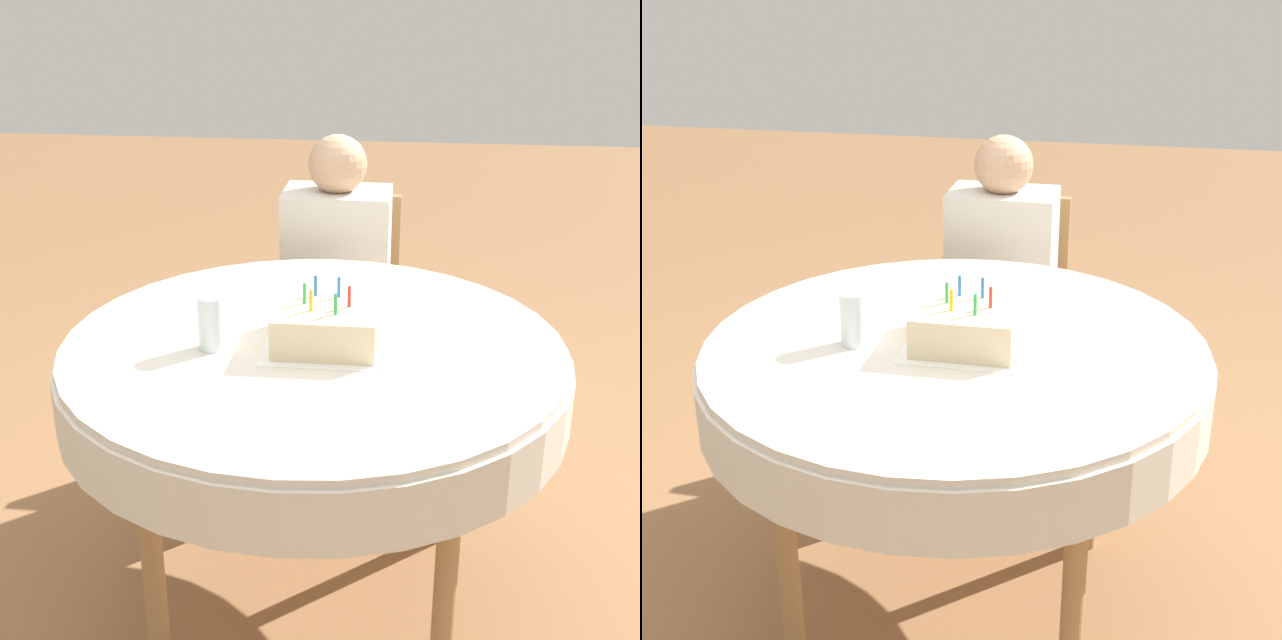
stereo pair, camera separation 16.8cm
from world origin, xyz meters
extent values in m
plane|color=#8C603D|center=(0.00, 0.00, 0.00)|extent=(12.00, 12.00, 0.00)
cylinder|color=silver|center=(0.00, 0.00, 0.76)|extent=(1.17, 1.17, 0.02)
cylinder|color=silver|center=(0.00, 0.00, 0.68)|extent=(1.19, 1.19, 0.14)
cylinder|color=#A37A4C|center=(-0.32, -0.32, 0.37)|extent=(0.05, 0.05, 0.75)
cylinder|color=#A37A4C|center=(0.32, -0.32, 0.37)|extent=(0.05, 0.05, 0.75)
cylinder|color=#A37A4C|center=(-0.32, 0.32, 0.37)|extent=(0.05, 0.05, 0.75)
cylinder|color=#A37A4C|center=(0.32, 0.32, 0.37)|extent=(0.05, 0.05, 0.75)
cube|color=#A37A4C|center=(-0.02, 0.83, 0.41)|extent=(0.44, 0.44, 0.04)
cube|color=#A37A4C|center=(-0.02, 1.03, 0.64)|extent=(0.39, 0.04, 0.42)
cylinder|color=#A37A4C|center=(-0.21, 0.64, 0.20)|extent=(0.04, 0.04, 0.39)
cylinder|color=#A37A4C|center=(0.17, 0.64, 0.20)|extent=(0.04, 0.04, 0.39)
cylinder|color=#A37A4C|center=(-0.21, 1.02, 0.20)|extent=(0.04, 0.04, 0.39)
cylinder|color=#A37A4C|center=(0.17, 1.01, 0.20)|extent=(0.04, 0.04, 0.39)
cylinder|color=tan|center=(-0.11, 0.67, 0.21)|extent=(0.09, 0.09, 0.43)
cylinder|color=tan|center=(0.06, 0.66, 0.21)|extent=(0.09, 0.09, 0.43)
cube|color=beige|center=(-0.02, 0.83, 0.67)|extent=(0.34, 0.23, 0.48)
sphere|color=tan|center=(-0.02, 0.83, 0.99)|extent=(0.18, 0.18, 0.18)
cube|color=white|center=(0.03, -0.01, 0.77)|extent=(0.28, 0.28, 0.00)
cube|color=beige|center=(0.03, -0.01, 0.81)|extent=(0.23, 0.23, 0.09)
cylinder|color=red|center=(0.08, -0.01, 0.88)|extent=(0.01, 0.01, 0.05)
cylinder|color=blue|center=(0.05, 0.05, 0.88)|extent=(0.01, 0.01, 0.05)
cylinder|color=blue|center=(0.00, 0.05, 0.88)|extent=(0.01, 0.01, 0.05)
cylinder|color=green|center=(-0.02, 0.00, 0.88)|extent=(0.01, 0.01, 0.05)
cylinder|color=gold|center=(0.00, -0.04, 0.88)|extent=(0.01, 0.01, 0.05)
cylinder|color=green|center=(0.06, -0.06, 0.88)|extent=(0.01, 0.01, 0.05)
cylinder|color=silver|center=(-0.22, -0.06, 0.83)|extent=(0.06, 0.06, 0.13)
camera|label=1|loc=(0.22, -1.87, 1.62)|focal=50.00mm
camera|label=2|loc=(0.39, -1.84, 1.62)|focal=50.00mm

